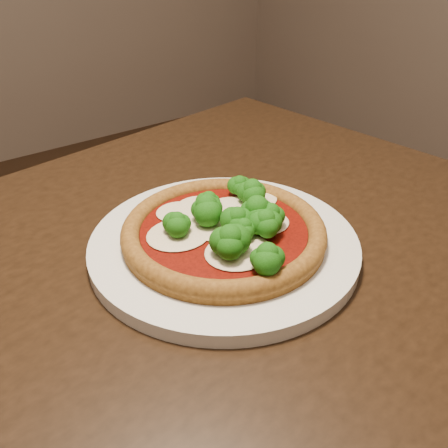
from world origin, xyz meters
TOP-DOWN VIEW (x-y plane):
  - dining_table at (0.05, -0.18)m, footprint 1.19×0.91m
  - plate at (0.13, -0.19)m, footprint 0.34×0.34m
  - pizza at (0.13, -0.20)m, footprint 0.26×0.26m

SIDE VIEW (x-z plane):
  - dining_table at x=0.05m, z-range 0.27..1.02m
  - plate at x=0.13m, z-range 0.75..0.77m
  - pizza at x=0.13m, z-range 0.75..0.82m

